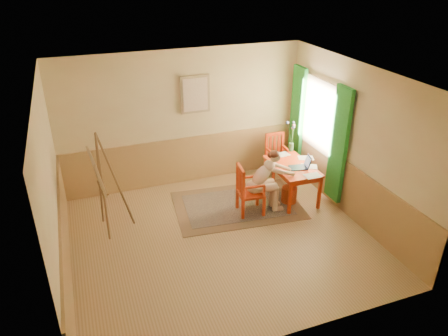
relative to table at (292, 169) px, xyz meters
name	(u,v)px	position (x,y,z in m)	size (l,w,h in m)	color
room	(221,165)	(-1.77, -0.83, 0.77)	(5.04, 4.54, 2.84)	tan
wainscot	(207,191)	(-1.77, -0.03, -0.13)	(5.00, 4.50, 1.00)	tan
window	(317,126)	(0.65, 0.27, 0.71)	(0.12, 2.01, 2.20)	white
wall_portrait	(195,94)	(-1.52, 1.38, 1.27)	(0.60, 0.05, 0.76)	tan
rug	(237,205)	(-1.11, 0.07, -0.62)	(2.55, 1.84, 0.02)	#8C7251
table	(292,169)	(0.00, 0.00, 0.00)	(0.74, 1.21, 0.72)	red
chair_left	(248,190)	(-1.03, -0.24, -0.14)	(0.49, 0.48, 0.98)	red
chair_back	(277,156)	(0.13, 0.90, -0.14)	(0.44, 0.46, 0.98)	red
figure	(266,179)	(-0.69, -0.26, 0.05)	(0.93, 0.44, 1.23)	beige
laptop	(301,165)	(0.10, -0.16, 0.14)	(0.43, 0.30, 0.24)	#1E2338
papers	(302,163)	(0.21, 0.00, 0.09)	(0.72, 1.26, 0.00)	white
vase	(291,138)	(0.30, 0.64, 0.38)	(0.21, 0.31, 0.63)	#3F724C
wastebasket	(289,195)	(-0.11, -0.15, -0.47)	(0.30, 0.30, 0.32)	#C3431B
easel	(99,175)	(-3.58, 0.11, 0.47)	(0.64, 0.83, 1.86)	brown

